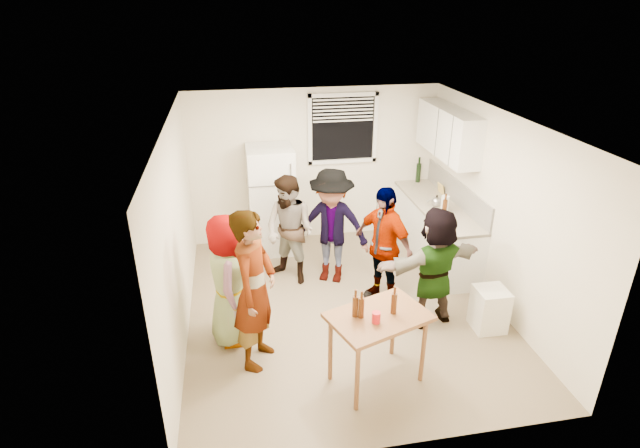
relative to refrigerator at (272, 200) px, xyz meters
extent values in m
cube|color=white|center=(0.00, 0.00, 0.00)|extent=(0.70, 0.70, 1.70)
cube|color=white|center=(2.45, -0.73, -0.42)|extent=(0.60, 2.20, 0.86)
cube|color=#B8AC93|center=(2.45, -0.73, 0.03)|extent=(0.64, 2.22, 0.04)
cube|color=beige|center=(2.74, -0.73, 0.23)|extent=(0.03, 2.20, 0.36)
cube|color=white|center=(2.58, -0.53, 1.10)|extent=(0.34, 1.60, 0.70)
cylinder|color=white|center=(2.43, -1.01, 0.05)|extent=(0.11, 0.11, 0.24)
cylinder|color=black|center=(2.50, 0.27, 0.05)|extent=(0.08, 0.08, 0.32)
cylinder|color=#47230C|center=(2.35, -1.19, 0.05)|extent=(0.07, 0.07, 0.25)
cylinder|color=#0C1EC8|center=(2.19, -1.57, 0.05)|extent=(0.10, 0.10, 0.13)
cube|color=#E1BB59|center=(2.67, -0.30, 0.13)|extent=(0.02, 0.19, 0.16)
cube|color=white|center=(2.41, -2.61, -0.60)|extent=(0.38, 0.38, 0.55)
cylinder|color=#47230C|center=(0.60, -3.25, -0.02)|extent=(0.06, 0.06, 0.23)
cylinder|color=red|center=(0.73, -3.36, -0.02)|extent=(0.09, 0.09, 0.11)
imported|color=gray|center=(-0.69, -2.25, -0.85)|extent=(1.65, 0.86, 0.51)
imported|color=#141933|center=(-0.42, -2.69, -0.85)|extent=(1.96, 1.39, 0.44)
imported|color=brown|center=(0.16, -1.02, -0.85)|extent=(1.64, 1.67, 0.60)
imported|color=#38383C|center=(0.73, -1.10, -0.85)|extent=(1.70, 1.98, 0.62)
imported|color=black|center=(1.30, -1.72, -0.85)|extent=(1.88, 1.64, 0.40)
imported|color=#E2865B|center=(1.77, -2.33, -0.85)|extent=(1.73, 1.82, 0.46)
camera|label=1|loc=(-0.55, -7.27, 2.93)|focal=28.00mm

